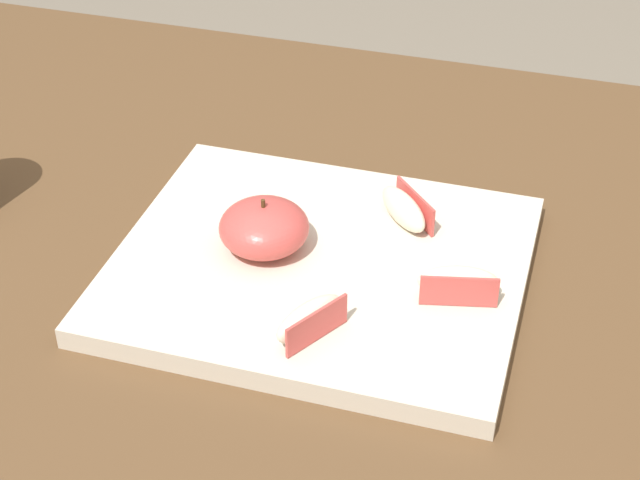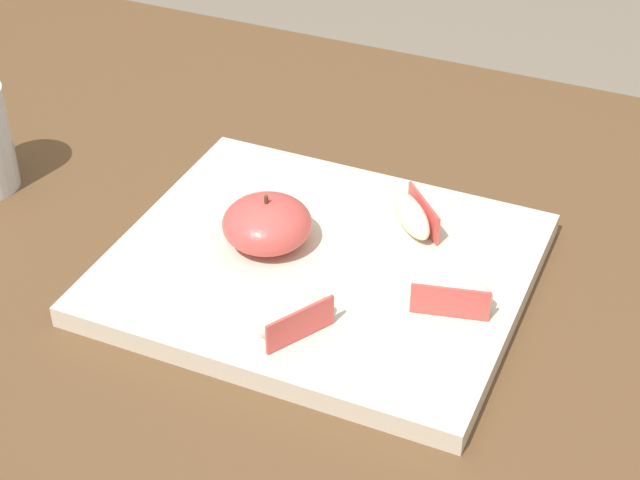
{
  "view_description": "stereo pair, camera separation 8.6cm",
  "coord_description": "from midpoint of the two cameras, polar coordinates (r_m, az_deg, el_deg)",
  "views": [
    {
      "loc": [
        0.17,
        -0.65,
        1.3
      ],
      "look_at": [
        -0.03,
        0.02,
        0.79
      ],
      "focal_mm": 57.46,
      "sensor_mm": 36.0,
      "label": 1
    },
    {
      "loc": [
        0.25,
        -0.62,
        1.3
      ],
      "look_at": [
        -0.03,
        0.02,
        0.79
      ],
      "focal_mm": 57.46,
      "sensor_mm": 36.0,
      "label": 2
    }
  ],
  "objects": [
    {
      "name": "cutting_board",
      "position": [
        0.88,
        2.8,
        -1.66
      ],
      "size": [
        0.35,
        0.29,
        0.02
      ],
      "color": "beige",
      "rests_on": "dining_table"
    },
    {
      "name": "apple_wedge_back",
      "position": [
        0.83,
        10.31,
        -3.07
      ],
      "size": [
        0.07,
        0.04,
        0.03
      ],
      "color": "#F4EACC",
      "rests_on": "cutting_board"
    },
    {
      "name": "apple_wedge_left",
      "position": [
        0.91,
        7.87,
        1.28
      ],
      "size": [
        0.06,
        0.06,
        0.03
      ],
      "color": "#F4EACC",
      "rests_on": "cutting_board"
    },
    {
      "name": "apple_half_skin_up",
      "position": [
        0.88,
        -0.17,
        0.82
      ],
      "size": [
        0.08,
        0.08,
        0.05
      ],
      "color": "#D14C47",
      "rests_on": "cutting_board"
    },
    {
      "name": "dining_table",
      "position": [
        0.93,
        3.82,
        -7.86
      ],
      "size": [
        1.31,
        0.91,
        0.75
      ],
      "color": "brown",
      "rests_on": "ground_plane"
    },
    {
      "name": "apple_wedge_middle",
      "position": [
        0.79,
        1.74,
        -4.49
      ],
      "size": [
        0.05,
        0.07,
        0.03
      ],
      "color": "#F4EACC",
      "rests_on": "cutting_board"
    }
  ]
}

